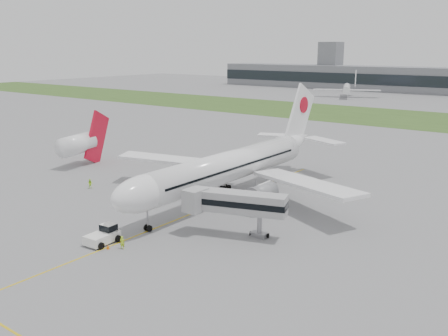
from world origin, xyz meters
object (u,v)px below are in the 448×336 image
Objects in this scene: airliner at (233,165)px; ground_crew_near at (122,242)px; neighbor_aircraft at (80,144)px; jet_bridge at (233,203)px; pushback_tug at (104,235)px.

airliner reaches higher than ground_crew_near.
jet_bridge is at bearing -31.03° from neighbor_aircraft.
neighbor_aircraft is (-41.67, 25.61, 3.94)m from ground_crew_near.
airliner is 17.49m from jet_bridge.
jet_bridge is 7.67× the size of ground_crew_near.
airliner is 11.76× the size of pushback_tug.
pushback_tug is 0.35× the size of jet_bridge.
jet_bridge is 15.17m from ground_crew_near.
airliner reaches higher than jet_bridge.
airliner is 26.72m from ground_crew_near.
jet_bridge is at bearing 41.58° from pushback_tug.
pushback_tug is at bearing -25.66° from ground_crew_near.
airliner is at bearing -15.04° from neighbor_aircraft.
neighbor_aircraft is at bearing -179.13° from airliner.
pushback_tug is 46.12m from neighbor_aircraft.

